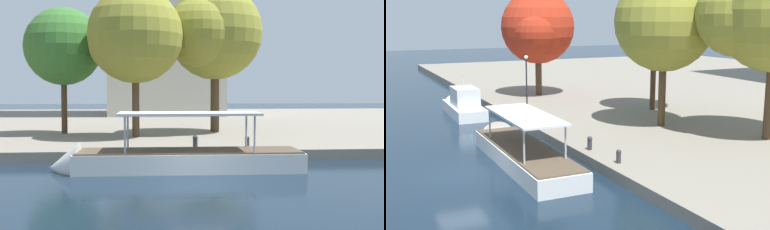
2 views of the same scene
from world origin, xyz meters
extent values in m
plane|color=#142333|center=(0.00, 0.00, 0.00)|extent=(220.00, 220.00, 0.00)
cube|color=gray|center=(0.00, 34.15, 0.30)|extent=(120.00, 55.00, 0.60)
cube|color=silver|center=(-0.18, 3.64, 0.23)|extent=(11.14, 2.86, 1.45)
cone|color=silver|center=(-6.23, 3.69, 0.23)|extent=(1.42, 2.49, 2.48)
cube|color=brown|center=(-0.18, 3.64, 0.99)|extent=(10.92, 2.72, 0.08)
cylinder|color=#B2B2B7|center=(-3.24, 2.56, 1.90)|extent=(0.10, 0.10, 1.74)
cylinder|color=#B2B2B7|center=(-3.22, 4.77, 1.90)|extent=(0.10, 0.10, 1.74)
cylinder|color=#B2B2B7|center=(2.87, 2.51, 1.90)|extent=(0.10, 0.10, 1.74)
cylinder|color=#B2B2B7|center=(2.89, 4.71, 1.90)|extent=(0.10, 0.10, 1.74)
cube|color=silver|center=(-0.18, 3.64, 2.83)|extent=(6.91, 2.60, 0.12)
cylinder|color=#2D2D33|center=(3.47, 7.48, 0.86)|extent=(0.25, 0.25, 0.52)
sphere|color=#2D2D33|center=(3.47, 7.48, 1.19)|extent=(0.27, 0.27, 0.27)
cylinder|color=#2D2D33|center=(0.46, 7.34, 0.89)|extent=(0.27, 0.27, 0.57)
sphere|color=#2D2D33|center=(0.46, 7.34, 1.25)|extent=(0.30, 0.30, 0.30)
cylinder|color=#4C3823|center=(-8.72, 17.94, 2.82)|extent=(0.45, 0.45, 4.44)
sphere|color=#38702D|center=(-8.72, 17.94, 7.26)|extent=(5.93, 5.93, 5.93)
sphere|color=#38702D|center=(-7.37, 18.55, 6.97)|extent=(3.24, 3.24, 3.24)
sphere|color=#38702D|center=(-9.01, 18.44, 6.87)|extent=(3.63, 3.63, 3.63)
cylinder|color=#4C3823|center=(3.00, 18.60, 3.15)|extent=(0.70, 0.70, 5.09)
sphere|color=olive|center=(3.00, 18.60, 8.51)|extent=(7.51, 7.51, 7.51)
sphere|color=olive|center=(2.66, 18.39, 9.54)|extent=(4.74, 4.74, 4.74)
sphere|color=olive|center=(1.59, 16.90, 8.28)|extent=(5.25, 5.25, 5.25)
cylinder|color=#4C3823|center=(-3.16, 14.87, 2.93)|extent=(0.52, 0.52, 4.67)
sphere|color=olive|center=(-3.16, 14.87, 7.82)|extent=(6.81, 6.81, 6.81)
sphere|color=olive|center=(-4.72, 15.78, 7.14)|extent=(3.69, 3.69, 3.69)
sphere|color=olive|center=(-4.46, 15.21, 8.46)|extent=(3.21, 3.21, 3.21)
camera|label=1|loc=(-1.93, -20.42, 4.07)|focal=46.07mm
camera|label=2|loc=(24.83, -5.30, 7.98)|focal=46.22mm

